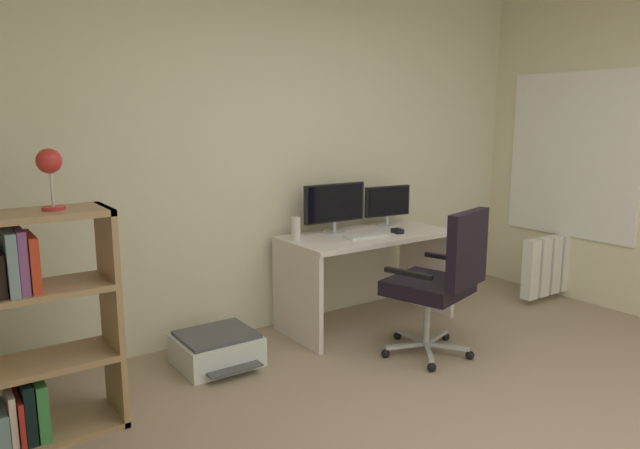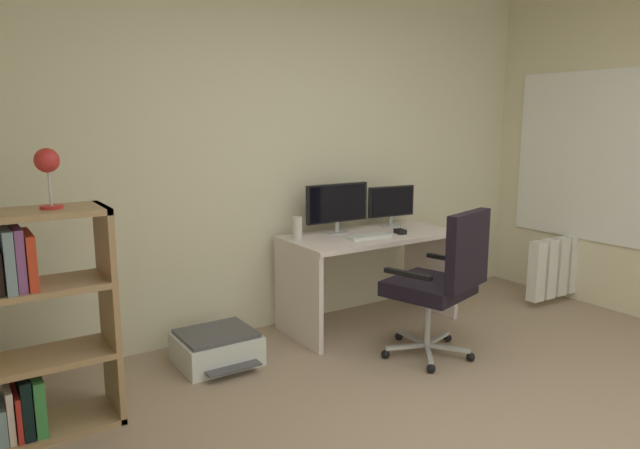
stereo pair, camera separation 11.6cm
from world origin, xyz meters
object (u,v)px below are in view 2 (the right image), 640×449
object	(u,v)px
desk	(369,259)
bookshelf	(14,330)
keyboard	(369,236)
desktop_speaker	(297,228)
printer	(217,348)
desk_lamp	(47,165)
monitor_secondary	(391,204)
computer_mouse	(400,231)
monitor_main	(337,205)
office_chair	(442,278)
radiator	(565,265)

from	to	relation	value
desk	bookshelf	world-z (taller)	bookshelf
keyboard	desktop_speaker	world-z (taller)	desktop_speaker
keyboard	printer	size ratio (longest dim) A/B	0.64
printer	keyboard	bearing A→B (deg)	-3.30
bookshelf	desk_lamp	size ratio (longest dim) A/B	3.88
monitor_secondary	printer	bearing A→B (deg)	-172.93
desk	bookshelf	xyz separation A→B (m)	(-2.51, -0.35, 0.04)
computer_mouse	desktop_speaker	distance (m)	0.82
monitor_main	bookshelf	world-z (taller)	bookshelf
computer_mouse	office_chair	size ratio (longest dim) A/B	0.10
monitor_main	computer_mouse	distance (m)	0.53
desk	desktop_speaker	bearing A→B (deg)	168.90
desk	monitor_secondary	xyz separation A→B (m)	(0.35, 0.16, 0.39)
office_chair	printer	world-z (taller)	office_chair
office_chair	desk_lamp	distance (m)	2.46
desk	monitor_main	size ratio (longest dim) A/B	2.47
monitor_secondary	bookshelf	distance (m)	2.92
office_chair	desk	bearing A→B (deg)	89.28
computer_mouse	keyboard	bearing A→B (deg)	-174.04
desktop_speaker	office_chair	bearing A→B (deg)	-57.89
bookshelf	printer	xyz separation A→B (m)	(1.20, 0.30, -0.47)
monitor_secondary	desk_lamp	size ratio (longest dim) A/B	1.41
keyboard	radiator	distance (m)	2.02
office_chair	bookshelf	world-z (taller)	bookshelf
office_chair	desk_lamp	size ratio (longest dim) A/B	3.41
printer	radiator	world-z (taller)	radiator
desktop_speaker	office_chair	size ratio (longest dim) A/B	0.17
monitor_secondary	printer	world-z (taller)	monitor_secondary
desk	desk_lamp	bearing A→B (deg)	-171.43
keyboard	radiator	bearing A→B (deg)	-6.59
keyboard	desk_lamp	xyz separation A→B (m)	(-2.19, -0.23, 0.65)
keyboard	printer	world-z (taller)	keyboard
desk_lamp	desktop_speaker	bearing A→B (deg)	15.08
keyboard	monitor_secondary	bearing A→B (deg)	35.53
monitor_secondary	bookshelf	bearing A→B (deg)	-169.91
monitor_main	printer	xyz separation A→B (m)	(-1.11, -0.20, -0.84)
desk	bookshelf	bearing A→B (deg)	-172.15
keyboard	bookshelf	distance (m)	2.43
keyboard	computer_mouse	distance (m)	0.30
computer_mouse	desk	bearing A→B (deg)	156.14
desktop_speaker	bookshelf	size ratio (longest dim) A/B	0.15
desk	monitor_secondary	size ratio (longest dim) A/B	3.16
keyboard	printer	xyz separation A→B (m)	(-1.21, 0.07, -0.63)
desktop_speaker	office_chair	xyz separation A→B (m)	(0.57, -0.91, -0.25)
computer_mouse	monitor_main	bearing A→B (deg)	152.42
computer_mouse	radiator	world-z (taller)	computer_mouse
desk	office_chair	distance (m)	0.80
monitor_secondary	desk_lamp	world-z (taller)	desk_lamp
desk	monitor_secondary	bearing A→B (deg)	25.14
desktop_speaker	radiator	xyz separation A→B (m)	(2.42, -0.58, -0.50)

